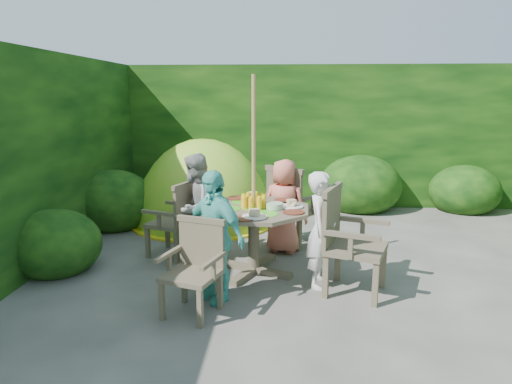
# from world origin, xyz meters

# --- Properties ---
(ground) EXTENTS (60.00, 60.00, 0.00)m
(ground) POSITION_xyz_m (0.00, 0.00, 0.00)
(ground) COLOR #494741
(ground) RESTS_ON ground
(hedge_enclosure) EXTENTS (9.00, 9.00, 2.50)m
(hedge_enclosure) POSITION_xyz_m (0.00, 1.33, 1.25)
(hedge_enclosure) COLOR black
(hedge_enclosure) RESTS_ON ground
(patio_table) EXTENTS (1.73, 1.73, 0.91)m
(patio_table) POSITION_xyz_m (-1.06, 0.30, 0.64)
(patio_table) COLOR #473E2E
(patio_table) RESTS_ON ground
(parasol_pole) EXTENTS (0.06, 0.06, 2.20)m
(parasol_pole) POSITION_xyz_m (-1.06, 0.30, 1.10)
(parasol_pole) COLOR olive
(parasol_pole) RESTS_ON ground
(garden_chair_right) EXTENTS (0.73, 0.78, 1.05)m
(garden_chair_right) POSITION_xyz_m (-0.08, -0.16, 0.56)
(garden_chair_right) COLOR #473E2E
(garden_chair_right) RESTS_ON ground
(garden_chair_left) EXTENTS (0.64, 0.68, 0.92)m
(garden_chair_left) POSITION_xyz_m (-2.06, 0.77, 0.49)
(garden_chair_left) COLOR #473E2E
(garden_chair_left) RESTS_ON ground
(garden_chair_back) EXTENTS (0.83, 0.81, 1.04)m
(garden_chair_back) POSITION_xyz_m (-0.62, 1.30, 0.55)
(garden_chair_back) COLOR #473E2E
(garden_chair_back) RESTS_ON ground
(garden_chair_front) EXTENTS (0.62, 0.58, 0.84)m
(garden_chair_front) POSITION_xyz_m (-1.54, -0.70, 0.45)
(garden_chair_front) COLOR #473E2E
(garden_chair_front) RESTS_ON ground
(child_right) EXTENTS (0.39, 0.50, 1.23)m
(child_right) POSITION_xyz_m (-0.34, -0.03, 0.61)
(child_right) COLOR silver
(child_right) RESTS_ON ground
(child_left) EXTENTS (0.62, 0.73, 1.31)m
(child_left) POSITION_xyz_m (-1.79, 0.64, 0.66)
(child_left) COLOR #959691
(child_left) RESTS_ON ground
(child_back) EXTENTS (0.68, 0.56, 1.20)m
(child_back) POSITION_xyz_m (-0.73, 1.03, 0.60)
(child_back) COLOR #E0705C
(child_back) RESTS_ON ground
(child_front) EXTENTS (0.80, 0.71, 1.30)m
(child_front) POSITION_xyz_m (-1.40, -0.42, 0.65)
(child_front) COLOR #52C0B4
(child_front) RESTS_ON ground
(dome_tent) EXTENTS (2.57, 2.57, 2.64)m
(dome_tent) POSITION_xyz_m (-2.01, 2.39, 0.00)
(dome_tent) COLOR #73CD27
(dome_tent) RESTS_ON ground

